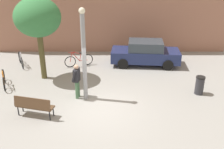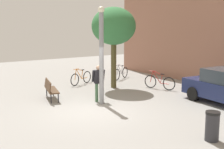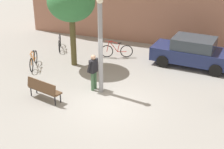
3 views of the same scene
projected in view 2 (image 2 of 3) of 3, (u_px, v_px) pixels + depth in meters
name	position (u px, v px, depth m)	size (l,w,h in m)	color
ground_plane	(93.00, 111.00, 12.29)	(36.00, 36.00, 0.00)	gray
lamppost	(101.00, 53.00, 12.98)	(0.28, 0.28, 4.22)	gray
person_by_lamppost	(99.00, 81.00, 13.56)	(0.38, 0.63, 1.67)	#47704C
park_bench	(50.00, 88.00, 13.98)	(1.67, 0.86, 0.92)	#513823
plaza_tree	(114.00, 27.00, 16.21)	(2.39, 2.39, 4.39)	brown
bicycle_red	(159.00, 82.00, 16.29)	(1.70, 0.70, 0.97)	black
bicycle_orange	(81.00, 78.00, 17.56)	(0.72, 1.70, 0.97)	black
bicycle_silver	(121.00, 73.00, 19.30)	(0.86, 1.64, 0.97)	black
trash_bin	(212.00, 126.00, 9.05)	(0.43, 0.43, 0.91)	#2D2D33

